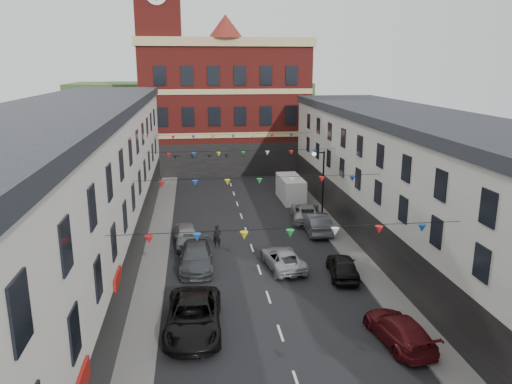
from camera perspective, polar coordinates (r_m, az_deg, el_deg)
name	(u,v)px	position (r m, az deg, el deg)	size (l,w,h in m)	color
ground	(268,297)	(29.44, 1.43, -11.93)	(160.00, 160.00, 0.00)	black
pavement_left	(150,288)	(31.06, -12.06, -10.64)	(1.80, 64.00, 0.15)	#605E5B
pavement_right	(371,276)	(32.81, 13.05, -9.30)	(1.80, 64.00, 0.15)	#605E5B
terrace_left	(51,211)	(29.20, -22.35, -2.02)	(8.40, 56.00, 10.70)	beige
terrace_right	(460,205)	(32.42, 22.26, -1.36)	(8.40, 56.00, 9.70)	beige
civic_building	(224,104)	(64.34, -3.69, 9.99)	(20.60, 13.30, 18.50)	maroon
clock_tower	(160,47)	(61.20, -10.91, 15.92)	(5.60, 5.60, 30.00)	maroon
distant_hill	(192,112)	(88.44, -7.29, 9.07)	(40.00, 14.00, 10.00)	#2D4C23
street_lamp	(320,176)	(42.45, 7.38, 1.83)	(1.10, 0.36, 6.00)	black
car_left_c	(193,317)	(25.86, -7.17, -13.94)	(2.75, 5.96, 1.66)	black
car_left_d	(196,257)	(33.28, -6.85, -7.38)	(2.14, 5.26, 1.53)	#404448
car_left_e	(187,235)	(37.47, -7.95, -4.94)	(1.73, 4.30, 1.47)	gray
car_right_c	(399,330)	(25.78, 16.02, -14.88)	(1.93, 4.75, 1.38)	#581116
car_right_d	(343,266)	(32.19, 9.89, -8.37)	(1.69, 4.20, 1.43)	black
car_right_e	(316,223)	(40.09, 6.89, -3.49)	(1.71, 4.91, 1.62)	#4D4F55
car_right_f	(306,212)	(43.04, 5.75, -2.31)	(2.42, 5.24, 1.46)	#989A9D
moving_car	(283,258)	(33.14, 3.09, -7.60)	(2.17, 4.72, 1.31)	#A4A7AB
white_van	(291,189)	(49.20, 3.97, 0.38)	(2.03, 5.27, 2.33)	silver
pedestrian	(217,237)	(36.62, -4.46, -5.11)	(0.62, 0.41, 1.70)	black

